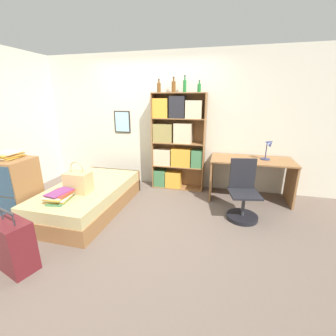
% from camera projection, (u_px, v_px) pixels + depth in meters
% --- Properties ---
extents(ground_plane, '(14.00, 14.00, 0.00)m').
position_uv_depth(ground_plane, '(131.00, 214.00, 3.55)').
color(ground_plane, '#66564C').
extents(wall_back, '(10.00, 0.09, 2.60)m').
position_uv_depth(wall_back, '(156.00, 122.00, 4.52)').
color(wall_back, beige).
rests_on(wall_back, ground_plane).
extents(bed, '(1.05, 1.89, 0.41)m').
position_uv_depth(bed, '(90.00, 197.00, 3.68)').
color(bed, olive).
rests_on(bed, ground_plane).
extents(handbag, '(0.36, 0.25, 0.47)m').
position_uv_depth(handbag, '(78.00, 182.00, 3.32)').
color(handbag, tan).
rests_on(handbag, bed).
extents(book_stack_on_bed, '(0.32, 0.39, 0.13)m').
position_uv_depth(book_stack_on_bed, '(59.00, 196.00, 3.04)').
color(book_stack_on_bed, '#427A4C').
rests_on(book_stack_on_bed, bed).
extents(suitcase, '(0.48, 0.37, 0.69)m').
position_uv_depth(suitcase, '(14.00, 246.00, 2.34)').
color(suitcase, '#5B191E').
rests_on(suitcase, ground_plane).
extents(dresser, '(0.64, 0.52, 0.93)m').
position_uv_depth(dresser, '(13.00, 189.00, 3.31)').
color(dresser, olive).
rests_on(dresser, ground_plane).
extents(magazine_pile_on_dresser, '(0.33, 0.36, 0.09)m').
position_uv_depth(magazine_pile_on_dresser, '(8.00, 155.00, 3.20)').
color(magazine_pile_on_dresser, beige).
rests_on(magazine_pile_on_dresser, dresser).
extents(bookcase, '(1.02, 0.29, 1.85)m').
position_uv_depth(bookcase, '(176.00, 142.00, 4.34)').
color(bookcase, olive).
rests_on(bookcase, ground_plane).
extents(bottle_green, '(0.07, 0.07, 0.24)m').
position_uv_depth(bottle_green, '(159.00, 87.00, 4.09)').
color(bottle_green, brown).
rests_on(bottle_green, bookcase).
extents(bottle_brown, '(0.08, 0.08, 0.27)m').
position_uv_depth(bottle_brown, '(174.00, 86.00, 4.09)').
color(bottle_brown, brown).
rests_on(bottle_brown, bookcase).
extents(bottle_clear, '(0.06, 0.06, 0.29)m').
position_uv_depth(bottle_clear, '(185.00, 86.00, 4.02)').
color(bottle_clear, '#1E6B2D').
rests_on(bottle_clear, bookcase).
extents(bottle_blue, '(0.06, 0.06, 0.20)m').
position_uv_depth(bottle_blue, '(199.00, 88.00, 3.96)').
color(bottle_blue, '#1E6B2D').
rests_on(bottle_blue, bookcase).
extents(desk, '(1.39, 0.68, 0.74)m').
position_uv_depth(desk, '(251.00, 171.00, 3.96)').
color(desk, olive).
rests_on(desk, ground_plane).
extents(desk_lamp, '(0.21, 0.16, 0.38)m').
position_uv_depth(desk_lamp, '(269.00, 146.00, 3.81)').
color(desk_lamp, navy).
rests_on(desk_lamp, desk).
extents(desk_chair, '(0.50, 0.50, 0.89)m').
position_uv_depth(desk_chair, '(243.00, 200.00, 3.38)').
color(desk_chair, black).
rests_on(desk_chair, ground_plane).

